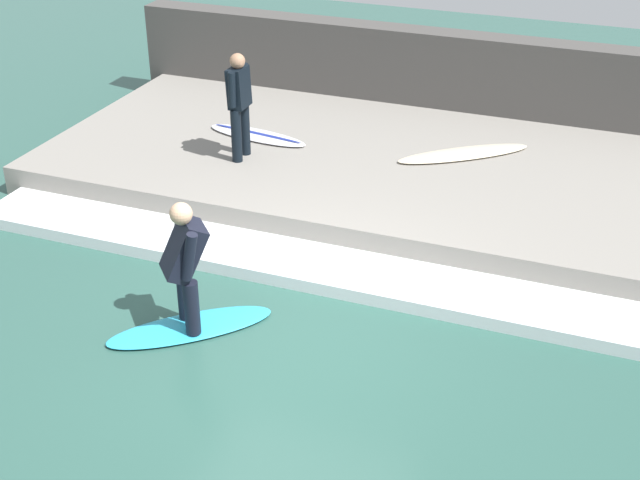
# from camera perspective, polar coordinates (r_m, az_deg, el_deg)

# --- Properties ---
(ground_plane) EXTENTS (28.00, 28.00, 0.00)m
(ground_plane) POSITION_cam_1_polar(r_m,az_deg,el_deg) (9.54, -1.98, -6.16)
(ground_plane) COLOR #2D564C
(concrete_ledge) EXTENTS (4.40, 10.10, 0.42)m
(concrete_ledge) POSITION_cam_1_polar(r_m,az_deg,el_deg) (12.72, 4.97, 4.24)
(concrete_ledge) COLOR gray
(concrete_ledge) RESTS_ON ground_plane
(back_wall) EXTENTS (0.50, 10.60, 1.62)m
(back_wall) POSITION_cam_1_polar(r_m,az_deg,el_deg) (14.72, 7.85, 10.02)
(back_wall) COLOR #474442
(back_wall) RESTS_ON ground_plane
(wave_foam_crest) EXTENTS (0.91, 9.59, 0.16)m
(wave_foam_crest) POSITION_cam_1_polar(r_m,az_deg,el_deg) (10.54, 0.80, -1.97)
(wave_foam_crest) COLOR white
(wave_foam_crest) RESTS_ON ground_plane
(surfboard_riding) EXTENTS (1.63, 1.71, 0.06)m
(surfboard_riding) POSITION_cam_1_polar(r_m,az_deg,el_deg) (9.72, -8.29, -5.54)
(surfboard_riding) COLOR #2DADD1
(surfboard_riding) RESTS_ON ground_plane
(surfer_riding) EXTENTS (0.61, 0.62, 1.46)m
(surfer_riding) POSITION_cam_1_polar(r_m,az_deg,el_deg) (9.28, -8.65, -1.27)
(surfer_riding) COLOR black
(surfer_riding) RESTS_ON surfboard_riding
(surfer_waiting_near) EXTENTS (0.51, 0.24, 1.51)m
(surfer_waiting_near) POSITION_cam_1_polar(r_m,az_deg,el_deg) (12.43, -5.19, 8.89)
(surfer_waiting_near) COLOR black
(surfer_waiting_near) RESTS_ON concrete_ledge
(surfboard_waiting_near) EXTENTS (0.69, 1.70, 0.07)m
(surfboard_waiting_near) POSITION_cam_1_polar(r_m,az_deg,el_deg) (13.41, -4.03, 6.71)
(surfboard_waiting_near) COLOR silver
(surfboard_waiting_near) RESTS_ON concrete_ledge
(surfboard_spare) EXTENTS (1.59, 1.85, 0.06)m
(surfboard_spare) POSITION_cam_1_polar(r_m,az_deg,el_deg) (12.90, 9.18, 5.49)
(surfboard_spare) COLOR beige
(surfboard_spare) RESTS_ON concrete_ledge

